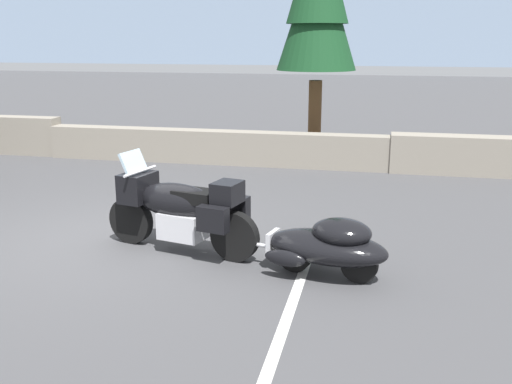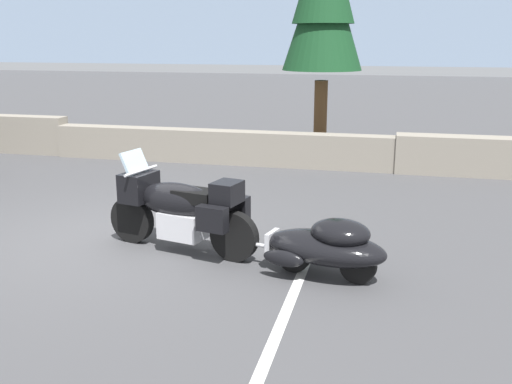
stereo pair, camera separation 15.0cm
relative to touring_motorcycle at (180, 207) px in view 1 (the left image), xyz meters
The scene contains 6 objects.
ground_plane 1.35m from the touring_motorcycle, behind, with size 80.00×80.00×0.00m, color #424244.
stone_guard_wall 5.80m from the touring_motorcycle, 98.58° to the left, with size 24.00×0.56×0.94m.
distant_ridgeline 96.05m from the touring_motorcycle, 90.71° to the left, with size 240.00×80.00×16.00m, color #7F93AD.
touring_motorcycle is the anchor object (origin of this frame).
car_shaped_trailer 2.10m from the touring_motorcycle, 13.15° to the right, with size 2.23×1.03×0.76m.
parking_stripe_marker 2.27m from the touring_motorcycle, 37.21° to the right, with size 0.12×3.60×0.01m, color silver.
Camera 1 is at (3.78, -7.36, 2.83)m, focal length 41.17 mm.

